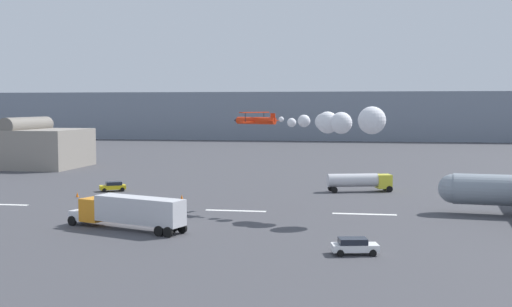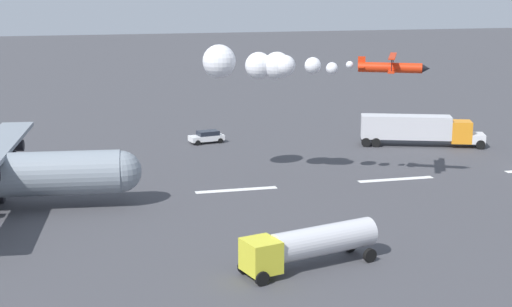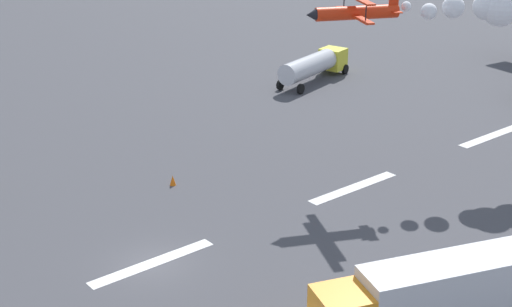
% 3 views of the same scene
% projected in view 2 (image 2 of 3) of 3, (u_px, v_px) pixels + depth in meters
% --- Properties ---
extents(runway_stripe_4, '(8.00, 0.90, 0.01)m').
position_uv_depth(runway_stripe_4, '(396.00, 179.00, 77.50)').
color(runway_stripe_4, white).
rests_on(runway_stripe_4, ground).
extents(runway_stripe_5, '(8.00, 0.90, 0.01)m').
position_uv_depth(runway_stripe_5, '(237.00, 190.00, 73.61)').
color(runway_stripe_5, white).
rests_on(runway_stripe_5, ground).
extents(cargo_transport_plane, '(24.38, 30.22, 11.10)m').
position_uv_depth(cargo_transport_plane, '(2.00, 173.00, 66.53)').
color(cargo_transport_plane, gray).
rests_on(cargo_transport_plane, ground).
extents(stunt_biplane_red, '(20.03, 11.76, 3.33)m').
position_uv_depth(stunt_biplane_red, '(263.00, 64.00, 74.35)').
color(stunt_biplane_red, red).
extents(semi_truck_orange, '(14.73, 7.63, 3.70)m').
position_uv_depth(semi_truck_orange, '(418.00, 129.00, 92.71)').
color(semi_truck_orange, silver).
rests_on(semi_truck_orange, ground).
extents(fuel_tanker_truck, '(10.45, 5.23, 2.90)m').
position_uv_depth(fuel_tanker_truck, '(309.00, 244.00, 53.33)').
color(fuel_tanker_truck, yellow).
rests_on(fuel_tanker_truck, ground).
extents(followme_car_yellow, '(4.51, 2.69, 1.52)m').
position_uv_depth(followme_car_yellow, '(207.00, 136.00, 94.63)').
color(followme_car_yellow, white).
rests_on(followme_car_yellow, ground).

